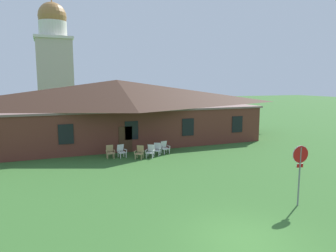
% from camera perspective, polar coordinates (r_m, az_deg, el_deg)
% --- Properties ---
extents(ground_plane, '(200.00, 200.00, 0.00)m').
position_cam_1_polar(ground_plane, '(12.08, 13.76, -19.71)').
color(ground_plane, '#336028').
extents(brick_building, '(26.13, 10.40, 5.83)m').
position_cam_1_polar(brick_building, '(29.75, -9.29, 2.89)').
color(brick_building, brown).
rests_on(brick_building, ground).
extents(dome_tower, '(5.18, 5.18, 17.63)m').
position_cam_1_polar(dome_tower, '(48.10, -20.14, 10.42)').
color(dome_tower, '#BCB29E').
rests_on(dome_tower, ground).
extents(stop_sign, '(0.80, 0.14, 2.79)m').
position_cam_1_polar(stop_sign, '(15.20, 23.15, -6.31)').
color(stop_sign, slate).
rests_on(stop_sign, ground).
extents(lawn_chair_by_porch, '(0.66, 0.69, 0.96)m').
position_cam_1_polar(lawn_chair_by_porch, '(23.48, -10.63, -4.61)').
color(lawn_chair_by_porch, tan).
rests_on(lawn_chair_by_porch, ground).
extents(lawn_chair_near_door, '(0.72, 0.76, 0.96)m').
position_cam_1_polar(lawn_chair_near_door, '(23.55, -8.59, -4.52)').
color(lawn_chair_near_door, silver).
rests_on(lawn_chair_near_door, ground).
extents(lawn_chair_left_end, '(0.85, 0.87, 0.96)m').
position_cam_1_polar(lawn_chair_left_end, '(23.02, -5.24, -4.76)').
color(lawn_chair_left_end, tan).
rests_on(lawn_chair_left_end, ground).
extents(lawn_chair_middle, '(0.85, 0.87, 0.96)m').
position_cam_1_polar(lawn_chair_middle, '(23.27, -3.23, -4.60)').
color(lawn_chair_middle, silver).
rests_on(lawn_chair_middle, ground).
extents(lawn_chair_right_end, '(0.84, 0.87, 0.96)m').
position_cam_1_polar(lawn_chair_right_end, '(23.93, -2.05, -4.23)').
color(lawn_chair_right_end, white).
rests_on(lawn_chair_right_end, ground).
extents(lawn_chair_far_side, '(0.70, 0.73, 0.96)m').
position_cam_1_polar(lawn_chair_far_side, '(24.61, -0.62, -3.89)').
color(lawn_chair_far_side, silver).
rests_on(lawn_chair_far_side, ground).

